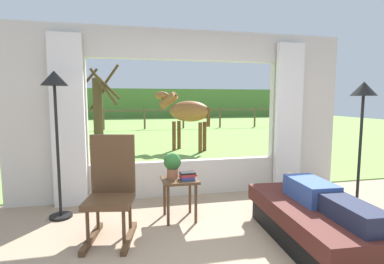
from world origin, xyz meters
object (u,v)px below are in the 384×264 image
(pasture_tree, at_px, (99,106))
(horse, at_px, (187,112))
(potted_plant, at_px, (172,164))
(book_stack, at_px, (188,176))
(recliner_sofa, at_px, (318,223))
(rocking_chair, at_px, (111,188))
(floor_lamp_left, at_px, (55,100))
(side_table, at_px, (180,186))
(floor_lamp_right, at_px, (363,108))
(reclining_person, at_px, (323,197))

(pasture_tree, bearing_deg, horse, -39.39)
(potted_plant, height_order, book_stack, potted_plant)
(recliner_sofa, xyz_separation_m, pasture_tree, (-2.84, 7.97, 1.06))
(rocking_chair, bearing_deg, floor_lamp_left, 145.00)
(rocking_chair, height_order, book_stack, rocking_chair)
(rocking_chair, bearing_deg, side_table, 31.55)
(recliner_sofa, xyz_separation_m, rocking_chair, (-2.10, 0.64, 0.33))
(book_stack, distance_m, floor_lamp_left, 1.88)
(floor_lamp_right, bearing_deg, reclining_person, -147.24)
(floor_lamp_left, bearing_deg, pasture_tree, 90.55)
(book_stack, distance_m, floor_lamp_right, 2.39)
(horse, distance_m, pasture_tree, 3.41)
(floor_lamp_right, bearing_deg, pasture_tree, 117.63)
(book_stack, height_order, floor_lamp_right, floor_lamp_right)
(rocking_chair, relative_size, floor_lamp_right, 0.65)
(potted_plant, height_order, floor_lamp_right, floor_lamp_right)
(horse, bearing_deg, floor_lamp_right, -129.33)
(rocking_chair, relative_size, side_table, 2.15)
(recliner_sofa, distance_m, rocking_chair, 2.22)
(floor_lamp_right, relative_size, pasture_tree, 0.64)
(recliner_sofa, xyz_separation_m, potted_plant, (-1.37, 1.02, 0.48))
(recliner_sofa, bearing_deg, floor_lamp_right, 33.85)
(potted_plant, height_order, floor_lamp_left, floor_lamp_left)
(book_stack, height_order, pasture_tree, pasture_tree)
(potted_plant, relative_size, floor_lamp_right, 0.18)
(book_stack, xyz_separation_m, pasture_tree, (-1.64, 7.08, 0.71))
(side_table, relative_size, book_stack, 2.52)
(reclining_person, relative_size, side_table, 2.76)
(recliner_sofa, xyz_separation_m, side_table, (-1.29, 0.96, 0.21))
(floor_lamp_left, height_order, horse, floor_lamp_left)
(recliner_sofa, bearing_deg, side_table, 146.71)
(floor_lamp_left, bearing_deg, side_table, -14.15)
(rocking_chair, xyz_separation_m, horse, (1.89, 5.17, 0.61))
(rocking_chair, xyz_separation_m, book_stack, (0.90, 0.25, 0.02))
(recliner_sofa, distance_m, reclining_person, 0.31)
(reclining_person, xyz_separation_m, floor_lamp_left, (-2.78, 1.38, 0.98))
(horse, xyz_separation_m, pasture_tree, (-2.63, 2.16, 0.13))
(floor_lamp_left, height_order, floor_lamp_right, floor_lamp_left)
(side_table, bearing_deg, pasture_tree, 102.43)
(recliner_sofa, xyz_separation_m, floor_lamp_left, (-2.78, 1.33, 1.28))
(floor_lamp_left, bearing_deg, potted_plant, -12.61)
(recliner_sofa, bearing_deg, horse, 95.20)
(reclining_person, bearing_deg, side_table, 145.31)
(potted_plant, distance_m, pasture_tree, 7.13)
(floor_lamp_left, distance_m, floor_lamp_right, 3.86)
(floor_lamp_right, bearing_deg, recliner_sofa, -149.28)
(recliner_sofa, relative_size, horse, 1.01)
(book_stack, bearing_deg, reclining_person, -37.97)
(reclining_person, distance_m, book_stack, 1.53)
(recliner_sofa, xyz_separation_m, horse, (-0.21, 5.81, 0.94))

